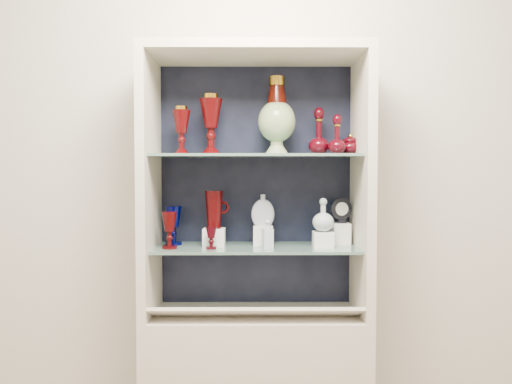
{
  "coord_description": "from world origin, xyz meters",
  "views": [
    {
      "loc": [
        -0.01,
        -0.72,
        1.39
      ],
      "look_at": [
        0.0,
        1.53,
        1.3
      ],
      "focal_mm": 35.0,
      "sensor_mm": 36.0,
      "label": 1
    }
  ],
  "objects_px": {
    "lidded_bowl": "(350,144)",
    "ruby_pitcher": "(214,210)",
    "enamel_urn": "(277,116)",
    "flat_flask": "(263,210)",
    "clear_round_decanter": "(323,216)",
    "ruby_goblet_small": "(211,238)",
    "ruby_decanter_a": "(319,128)",
    "cameo_medallion": "(341,210)",
    "ruby_goblet_tall": "(169,230)",
    "pedestal_lamp_right": "(211,124)",
    "pedestal_lamp_left": "(182,130)",
    "ruby_decanter_b": "(337,133)",
    "cobalt_goblet": "(174,225)"
  },
  "relations": [
    {
      "from": "pedestal_lamp_right",
      "to": "ruby_pitcher",
      "type": "bearing_deg",
      "value": -37.24
    },
    {
      "from": "enamel_urn",
      "to": "ruby_decanter_a",
      "type": "xyz_separation_m",
      "value": [
        0.2,
        0.01,
        -0.06
      ]
    },
    {
      "from": "lidded_bowl",
      "to": "ruby_goblet_small",
      "type": "relative_size",
      "value": 1.05
    },
    {
      "from": "ruby_decanter_b",
      "to": "ruby_pitcher",
      "type": "bearing_deg",
      "value": 177.62
    },
    {
      "from": "flat_flask",
      "to": "cameo_medallion",
      "type": "distance_m",
      "value": 0.37
    },
    {
      "from": "ruby_goblet_tall",
      "to": "ruby_pitcher",
      "type": "xyz_separation_m",
      "value": [
        0.19,
        0.09,
        0.08
      ]
    },
    {
      "from": "pedestal_lamp_right",
      "to": "enamel_urn",
      "type": "relative_size",
      "value": 0.77
    },
    {
      "from": "pedestal_lamp_left",
      "to": "ruby_goblet_small",
      "type": "distance_m",
      "value": 0.51
    },
    {
      "from": "enamel_urn",
      "to": "ruby_pitcher",
      "type": "height_order",
      "value": "enamel_urn"
    },
    {
      "from": "ruby_decanter_a",
      "to": "ruby_goblet_small",
      "type": "relative_size",
      "value": 2.56
    },
    {
      "from": "lidded_bowl",
      "to": "ruby_pitcher",
      "type": "distance_m",
      "value": 0.7
    },
    {
      "from": "ruby_goblet_tall",
      "to": "clear_round_decanter",
      "type": "xyz_separation_m",
      "value": [
        0.69,
        0.04,
        0.06
      ]
    },
    {
      "from": "clear_round_decanter",
      "to": "flat_flask",
      "type": "bearing_deg",
      "value": 166.32
    },
    {
      "from": "ruby_decanter_a",
      "to": "cameo_medallion",
      "type": "bearing_deg",
      "value": 4.41
    },
    {
      "from": "pedestal_lamp_left",
      "to": "ruby_decanter_b",
      "type": "height_order",
      "value": "pedestal_lamp_left"
    },
    {
      "from": "ruby_pitcher",
      "to": "clear_round_decanter",
      "type": "height_order",
      "value": "ruby_pitcher"
    },
    {
      "from": "ruby_goblet_small",
      "to": "ruby_decanter_a",
      "type": "bearing_deg",
      "value": 14.7
    },
    {
      "from": "cameo_medallion",
      "to": "clear_round_decanter",
      "type": "bearing_deg",
      "value": -152.36
    },
    {
      "from": "enamel_urn",
      "to": "flat_flask",
      "type": "bearing_deg",
      "value": -177.37
    },
    {
      "from": "ruby_decanter_b",
      "to": "ruby_goblet_tall",
      "type": "height_order",
      "value": "ruby_decanter_b"
    },
    {
      "from": "ruby_goblet_small",
      "to": "flat_flask",
      "type": "height_order",
      "value": "flat_flask"
    },
    {
      "from": "ruby_decanter_b",
      "to": "ruby_goblet_small",
      "type": "xyz_separation_m",
      "value": [
        -0.57,
        -0.07,
        -0.47
      ]
    },
    {
      "from": "ruby_pitcher",
      "to": "ruby_goblet_tall",
      "type": "bearing_deg",
      "value": -173.05
    },
    {
      "from": "ruby_pitcher",
      "to": "clear_round_decanter",
      "type": "relative_size",
      "value": 1.2
    },
    {
      "from": "ruby_goblet_tall",
      "to": "ruby_goblet_small",
      "type": "height_order",
      "value": "ruby_goblet_tall"
    },
    {
      "from": "pedestal_lamp_left",
      "to": "ruby_decanter_a",
      "type": "distance_m",
      "value": 0.63
    },
    {
      "from": "lidded_bowl",
      "to": "cameo_medallion",
      "type": "bearing_deg",
      "value": 164.7
    },
    {
      "from": "ruby_goblet_small",
      "to": "ruby_pitcher",
      "type": "bearing_deg",
      "value": 86.93
    },
    {
      "from": "enamel_urn",
      "to": "lidded_bowl",
      "type": "relative_size",
      "value": 3.54
    },
    {
      "from": "ruby_goblet_tall",
      "to": "enamel_urn",
      "type": "bearing_deg",
      "value": 12.68
    },
    {
      "from": "pedestal_lamp_right",
      "to": "ruby_pitcher",
      "type": "distance_m",
      "value": 0.39
    },
    {
      "from": "clear_round_decanter",
      "to": "lidded_bowl",
      "type": "bearing_deg",
      "value": 29.87
    },
    {
      "from": "cobalt_goblet",
      "to": "ruby_pitcher",
      "type": "bearing_deg",
      "value": -9.52
    },
    {
      "from": "pedestal_lamp_right",
      "to": "flat_flask",
      "type": "bearing_deg",
      "value": 2.35
    },
    {
      "from": "ruby_decanter_b",
      "to": "flat_flask",
      "type": "bearing_deg",
      "value": 172.66
    },
    {
      "from": "flat_flask",
      "to": "pedestal_lamp_left",
      "type": "bearing_deg",
      "value": 176.45
    },
    {
      "from": "enamel_urn",
      "to": "cobalt_goblet",
      "type": "relative_size",
      "value": 1.98
    },
    {
      "from": "enamel_urn",
      "to": "flat_flask",
      "type": "distance_m",
      "value": 0.44
    },
    {
      "from": "lidded_bowl",
      "to": "ruby_pitcher",
      "type": "height_order",
      "value": "lidded_bowl"
    },
    {
      "from": "flat_flask",
      "to": "ruby_decanter_a",
      "type": "bearing_deg",
      "value": -5.3
    },
    {
      "from": "ruby_goblet_tall",
      "to": "clear_round_decanter",
      "type": "height_order",
      "value": "clear_round_decanter"
    },
    {
      "from": "pedestal_lamp_left",
      "to": "ruby_pitcher",
      "type": "bearing_deg",
      "value": 4.56
    },
    {
      "from": "pedestal_lamp_right",
      "to": "flat_flask",
      "type": "height_order",
      "value": "pedestal_lamp_right"
    },
    {
      "from": "flat_flask",
      "to": "pedestal_lamp_right",
      "type": "bearing_deg",
      "value": 173.94
    },
    {
      "from": "ruby_pitcher",
      "to": "ruby_decanter_a",
      "type": "bearing_deg",
      "value": -13.06
    },
    {
      "from": "cobalt_goblet",
      "to": "ruby_goblet_tall",
      "type": "bearing_deg",
      "value": -90.0
    },
    {
      "from": "ruby_decanter_a",
      "to": "lidded_bowl",
      "type": "relative_size",
      "value": 2.44
    },
    {
      "from": "ruby_goblet_small",
      "to": "lidded_bowl",
      "type": "bearing_deg",
      "value": 11.24
    },
    {
      "from": "cameo_medallion",
      "to": "ruby_decanter_b",
      "type": "bearing_deg",
      "value": -131.47
    },
    {
      "from": "ruby_decanter_a",
      "to": "ruby_pitcher",
      "type": "xyz_separation_m",
      "value": [
        -0.49,
        -0.03,
        -0.38
      ]
    }
  ]
}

